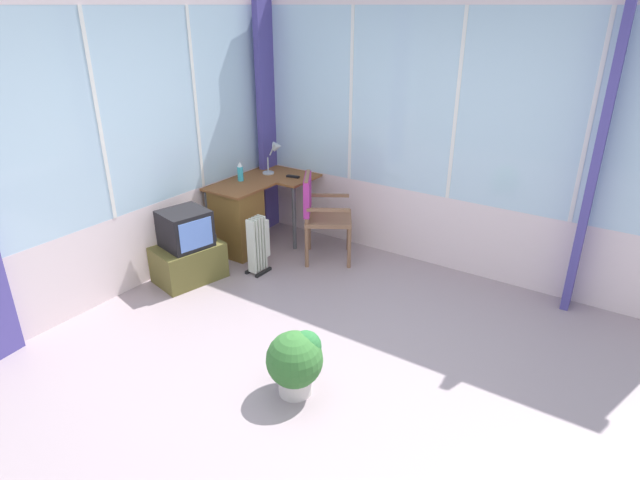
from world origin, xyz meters
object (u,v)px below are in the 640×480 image
at_px(wooden_armchair, 317,207).
at_px(potted_plant, 296,360).
at_px(tv_remote, 293,177).
at_px(space_heater, 259,244).
at_px(desk, 239,217).
at_px(desk_lamp, 275,152).
at_px(tv_on_stand, 188,250).
at_px(spray_bottle, 240,172).

relative_size(wooden_armchair, potted_plant, 1.93).
height_order(tv_remote, space_heater, tv_remote).
relative_size(desk, desk_lamp, 3.15).
height_order(wooden_armchair, space_heater, wooden_armchair).
height_order(wooden_armchair, potted_plant, wooden_armchair).
bearing_deg(potted_plant, tv_on_stand, 67.85).
bearing_deg(tv_remote, tv_on_stand, 158.17).
distance_m(desk, tv_remote, 0.75).
bearing_deg(wooden_armchair, tv_remote, 62.23).
relative_size(tv_remote, spray_bottle, 0.69).
height_order(spray_bottle, wooden_armchair, spray_bottle).
height_order(desk, wooden_armchair, wooden_armchair).
height_order(tv_remote, potted_plant, tv_remote).
height_order(spray_bottle, space_heater, spray_bottle).
distance_m(wooden_armchair, potted_plant, 2.21).
relative_size(desk_lamp, potted_plant, 0.76).
xyz_separation_m(desk_lamp, tv_on_stand, (-1.41, 0.00, -0.67)).
height_order(tv_remote, spray_bottle, spray_bottle).
height_order(spray_bottle, potted_plant, spray_bottle).
xyz_separation_m(tv_remote, potted_plant, (-2.14, -1.61, -0.49)).
xyz_separation_m(desk_lamp, spray_bottle, (-0.45, 0.13, -0.13)).
distance_m(desk, space_heater, 0.56).
distance_m(desk_lamp, spray_bottle, 0.49).
distance_m(desk, potted_plant, 2.47).
bearing_deg(desk, potted_plant, -129.09).
bearing_deg(desk_lamp, potted_plant, -139.17).
distance_m(wooden_armchair, space_heater, 0.72).
distance_m(spray_bottle, tv_on_stand, 1.11).
height_order(desk_lamp, tv_on_stand, desk_lamp).
bearing_deg(desk_lamp, spray_bottle, 163.51).
distance_m(tv_remote, wooden_armchair, 0.59).
bearing_deg(space_heater, desk_lamp, 27.46).
distance_m(spray_bottle, potted_plant, 2.72).
distance_m(desk_lamp, space_heater, 1.21).
bearing_deg(desk_lamp, tv_on_stand, 179.84).
bearing_deg(potted_plant, wooden_armchair, 30.61).
xyz_separation_m(tv_on_stand, potted_plant, (-0.77, -1.89, -0.05)).
relative_size(wooden_armchair, space_heater, 1.55).
height_order(tv_on_stand, space_heater, tv_on_stand).
distance_m(desk, wooden_armchair, 0.88).
height_order(wooden_armchair, tv_on_stand, wooden_armchair).
distance_m(tv_remote, space_heater, 0.98).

